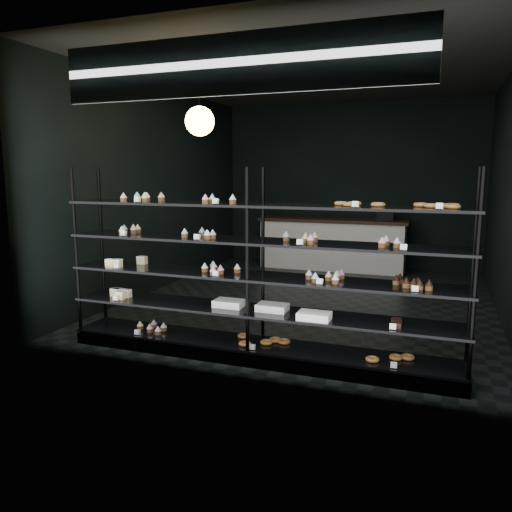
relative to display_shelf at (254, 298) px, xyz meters
The scene contains 5 objects.
room 2.64m from the display_shelf, 90.44° to the left, with size 5.01×6.01×3.20m.
display_shelf is the anchor object (origin of this frame).
signage 2.17m from the display_shelf, 92.29° to the right, with size 3.30×0.05×0.50m.
pendant_lamp 2.27m from the display_shelf, 138.25° to the left, with size 0.34×0.34×0.90m.
service_counter 4.96m from the display_shelf, 92.57° to the left, with size 2.83×0.65×1.23m.
Camera 1 is at (1.70, -6.95, 1.87)m, focal length 35.00 mm.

